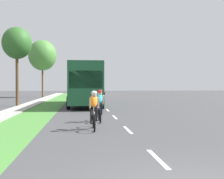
# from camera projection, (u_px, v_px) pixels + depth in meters

# --- Properties ---
(ground_plane) EXTENTS (120.00, 120.00, 0.00)m
(ground_plane) POSITION_uv_depth(u_px,v_px,m) (103.00, 105.00, 24.13)
(ground_plane) COLOR #424244
(grass_verge) EXTENTS (2.30, 70.00, 0.01)m
(grass_verge) POSITION_uv_depth(u_px,v_px,m) (49.00, 106.00, 23.62)
(grass_verge) COLOR #478438
(grass_verge) RESTS_ON ground_plane
(sidewalk_concrete) EXTENTS (1.51, 70.00, 0.10)m
(sidewalk_concrete) POSITION_uv_depth(u_px,v_px,m) (27.00, 106.00, 23.40)
(sidewalk_concrete) COLOR #B2ADA3
(sidewalk_concrete) RESTS_ON ground_plane
(lane_markings_center) EXTENTS (0.12, 53.49, 0.01)m
(lane_markings_center) POSITION_uv_depth(u_px,v_px,m) (100.00, 102.00, 28.10)
(lane_markings_center) COLOR white
(lane_markings_center) RESTS_ON ground_plane
(cyclist_lead) EXTENTS (0.42, 1.72, 1.58)m
(cyclist_lead) POSITION_uv_depth(u_px,v_px,m) (94.00, 110.00, 10.99)
(cyclist_lead) COLOR black
(cyclist_lead) RESTS_ON ground_plane
(cyclist_trailing) EXTENTS (0.42, 1.72, 1.58)m
(cyclist_trailing) POSITION_uv_depth(u_px,v_px,m) (100.00, 105.00, 13.32)
(cyclist_trailing) COLOR black
(cyclist_trailing) RESTS_ON ground_plane
(bus_dark_green) EXTENTS (2.78, 11.60, 3.48)m
(bus_dark_green) POSITION_uv_depth(u_px,v_px,m) (85.00, 83.00, 24.17)
(bus_dark_green) COLOR #194C2D
(bus_dark_green) RESTS_ON ground_plane
(suv_maroon) EXTENTS (2.15, 4.70, 1.79)m
(suv_maroon) POSITION_uv_depth(u_px,v_px,m) (84.00, 90.00, 42.54)
(suv_maroon) COLOR maroon
(suv_maroon) RESTS_ON ground_plane
(pickup_white) EXTENTS (2.22, 5.10, 1.64)m
(pickup_white) POSITION_uv_depth(u_px,v_px,m) (99.00, 90.00, 52.76)
(pickup_white) COLOR silver
(pickup_white) RESTS_ON ground_plane
(street_tree_near) EXTENTS (2.44, 2.44, 6.68)m
(street_tree_near) POSITION_uv_depth(u_px,v_px,m) (17.00, 44.00, 22.98)
(street_tree_near) COLOR brown
(street_tree_near) RESTS_ON ground_plane
(street_tree_far) EXTENTS (3.96, 3.96, 8.23)m
(street_tree_far) POSITION_uv_depth(u_px,v_px,m) (42.00, 55.00, 39.09)
(street_tree_far) COLOR brown
(street_tree_far) RESTS_ON ground_plane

